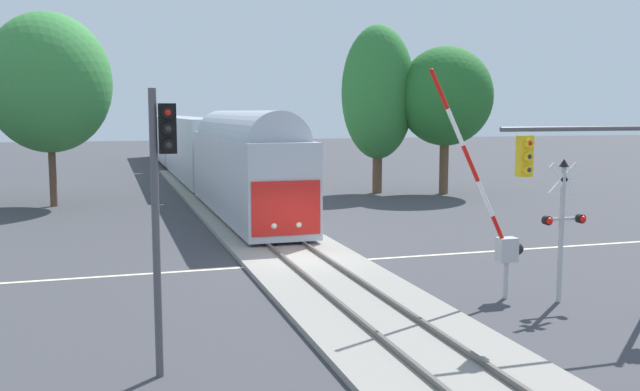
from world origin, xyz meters
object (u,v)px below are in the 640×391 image
Objects in this scene: traffic_signal_near_right at (611,170)px; maple_right_background at (445,97)px; commuter_train at (196,146)px; traffic_signal_near_left at (161,187)px; crossing_gate_near at (498,228)px; oak_far_right at (378,93)px; crossing_signal_mast at (563,216)px; oak_behind_train at (49,83)px.

maple_right_background is (9.11, 27.10, 2.41)m from traffic_signal_near_right.
commuter_train is at bearing 97.95° from traffic_signal_near_right.
traffic_signal_near_left reaches higher than commuter_train.
oak_far_right is at bearing 75.91° from crossing_gate_near.
maple_right_background reaches higher than crossing_signal_mast.
crossing_gate_near reaches higher than commuter_train.
maple_right_background is at bearing -2.15° from oak_behind_train.
commuter_train is at bearing 133.77° from oak_far_right.
crossing_signal_mast is at bearing -100.51° from oak_far_right.
maple_right_background is (20.30, 27.60, 2.44)m from traffic_signal_near_left.
crossing_gate_near reaches higher than traffic_signal_near_right.
maple_right_background is (14.68, -12.82, 3.66)m from commuter_train.
commuter_train is 14.74× the size of crossing_signal_mast.
traffic_signal_near_left is 34.34m from maple_right_background.
crossing_gate_near is 29.13m from oak_behind_train.
crossing_gate_near is 1.25× the size of traffic_signal_near_right.
oak_behind_train is at bearing 118.52° from traffic_signal_near_right.
maple_right_background is at bearing 71.43° from traffic_signal_near_right.
crossing_signal_mast is at bearing 12.40° from traffic_signal_near_left.
traffic_signal_near_right is at bearing -99.96° from oak_far_right.
oak_behind_train reaches higher than crossing_signal_mast.
traffic_signal_near_left is (-11.27, -2.48, 1.44)m from crossing_signal_mast.
maple_right_background is at bearing 70.24° from crossing_signal_mast.
maple_right_background reaches higher than commuter_train.
maple_right_background is at bearing -41.13° from commuter_train.
crossing_signal_mast is 0.70× the size of traffic_signal_near_left.
crossing_signal_mast is 0.43× the size of maple_right_background.
traffic_signal_near_right is 32.03m from oak_behind_train.
traffic_signal_near_left reaches higher than crossing_signal_mast.
commuter_train is at bearing 138.87° from maple_right_background.
crossing_signal_mast is 26.97m from maple_right_background.
crossing_signal_mast is 0.37× the size of oak_far_right.
traffic_signal_near_right is (11.19, 0.50, 0.03)m from traffic_signal_near_left.
crossing_signal_mast is 0.78× the size of traffic_signal_near_right.
oak_behind_train is at bearing 177.85° from maple_right_background.
oak_behind_train is at bearing 120.46° from crossing_signal_mast.
crossing_gate_near is 1.12× the size of traffic_signal_near_left.
oak_far_right is at bearing 2.26° from oak_behind_train.
traffic_signal_near_right is at bearing -108.57° from maple_right_background.
crossing_signal_mast is 0.37× the size of oak_behind_train.
maple_right_background is (24.33, -0.91, -0.64)m from oak_behind_train.
traffic_signal_near_right is (5.58, -39.92, 1.25)m from commuter_train.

